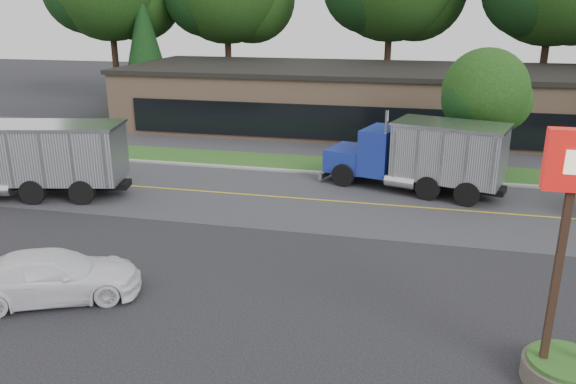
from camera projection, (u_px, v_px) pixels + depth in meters
The scene contains 12 objects.
ground at pixel (184, 285), 17.61m from camera, with size 140.00×140.00×0.00m, color #333338.
road at pixel (261, 196), 25.94m from camera, with size 60.00×8.00×0.02m, color #4C4C50.
center_line at pixel (261, 196), 25.94m from camera, with size 60.00×0.12×0.01m, color gold.
curb at pixel (283, 171), 29.83m from camera, with size 60.00×0.30×0.12m, color #9E9E99.
grass_verge at pixel (290, 163), 31.50m from camera, with size 60.00×3.40×0.03m, color #25561D.
far_parking at pixel (307, 143), 36.12m from camera, with size 60.00×7.00×0.02m, color #4C4C50.
strip_mall at pixel (351, 99), 40.62m from camera, with size 32.00×12.00×4.00m, color tan.
evergreen_left at pixel (145, 43), 47.11m from camera, with size 4.37×4.37×9.92m.
tree_verge at pixel (486, 95), 28.10m from camera, with size 4.53×4.26×6.46m.
dump_truck_red at pixel (23, 158), 25.38m from camera, with size 10.71×4.66×3.36m.
dump_truck_blue at pixel (424, 154), 26.09m from camera, with size 8.64×4.73×3.36m.
rally_car at pixel (53, 276), 16.60m from camera, with size 2.04×5.01×1.45m, color white.
Camera 1 is at (6.76, -14.67, 8.27)m, focal length 35.00 mm.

